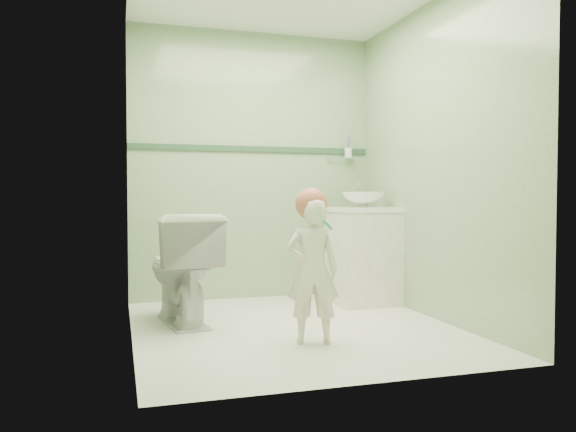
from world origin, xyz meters
name	(u,v)px	position (x,y,z in m)	size (l,w,h in m)	color
ground	(294,328)	(0.00, 0.00, 0.00)	(2.50, 2.50, 0.00)	white
room_shell	(294,156)	(0.00, 0.00, 1.20)	(2.50, 2.54, 2.40)	#82AA79
trim_stripe	(253,149)	(0.00, 1.24, 1.35)	(2.20, 0.02, 0.05)	#2B4C32
vanity	(363,257)	(0.84, 0.70, 0.40)	(0.52, 0.50, 0.80)	beige
counter	(363,209)	(0.84, 0.70, 0.81)	(0.54, 0.52, 0.04)	white
basin	(363,200)	(0.84, 0.70, 0.89)	(0.37, 0.37, 0.13)	white
faucet	(355,190)	(0.84, 0.89, 0.97)	(0.03, 0.13, 0.18)	silver
cup_holder	(348,153)	(0.89, 1.18, 1.33)	(0.26, 0.07, 0.21)	silver
toilet	(182,268)	(-0.74, 0.37, 0.40)	(0.45, 0.79, 0.80)	white
toddler	(312,271)	(-0.01, -0.43, 0.45)	(0.33, 0.22, 0.91)	white
hair_cap	(311,204)	(-0.01, -0.41, 0.87)	(0.20, 0.20, 0.20)	#BB6046
teal_toothbrush	(327,224)	(0.03, -0.57, 0.75)	(0.11, 0.14, 0.08)	#179675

